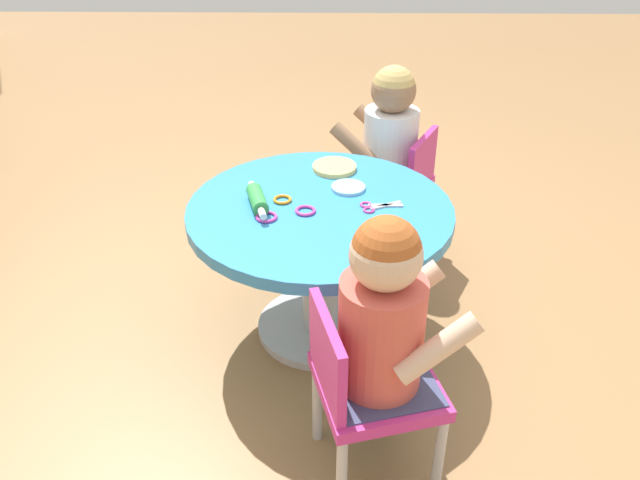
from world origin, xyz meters
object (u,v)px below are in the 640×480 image
(craft_table, at_px, (320,240))
(child_chair_right, at_px, (396,186))
(craft_scissors, at_px, (375,207))
(seated_child_right, at_px, (390,132))
(seated_child_left, at_px, (384,313))
(child_chair_left, at_px, (365,385))
(rolling_pin, at_px, (257,200))

(craft_table, xyz_separation_m, child_chair_right, (0.53, -0.30, -0.07))
(craft_table, height_order, craft_scissors, craft_scissors)
(craft_scissors, bearing_deg, seated_child_right, -8.76)
(seated_child_left, bearing_deg, child_chair_right, -6.84)
(child_chair_left, xyz_separation_m, craft_scissors, (0.59, -0.05, 0.20))
(child_chair_left, relative_size, seated_child_right, 1.05)
(rolling_pin, bearing_deg, craft_table, -88.73)
(child_chair_left, distance_m, craft_scissors, 0.62)
(child_chair_right, xyz_separation_m, seated_child_right, (0.02, 0.04, 0.23))
(craft_table, xyz_separation_m, seated_child_right, (0.55, -0.26, 0.16))
(rolling_pin, bearing_deg, seated_child_left, -148.02)
(craft_scissors, bearing_deg, child_chair_right, -12.77)
(child_chair_right, bearing_deg, craft_table, 150.74)
(craft_table, height_order, rolling_pin, rolling_pin)
(seated_child_right, distance_m, rolling_pin, 0.72)
(seated_child_right, bearing_deg, craft_scissors, 171.24)
(rolling_pin, height_order, craft_scissors, rolling_pin)
(seated_child_left, bearing_deg, seated_child_right, -4.94)
(craft_table, xyz_separation_m, craft_scissors, (-0.00, -0.18, 0.13))
(child_chair_left, height_order, rolling_pin, rolling_pin)
(craft_table, bearing_deg, rolling_pin, 91.27)
(craft_table, bearing_deg, seated_child_right, -25.49)
(craft_table, height_order, seated_child_left, seated_child_left)
(craft_table, distance_m, child_chair_right, 0.61)
(seated_child_right, xyz_separation_m, rolling_pin, (-0.55, 0.46, -0.01))
(craft_table, bearing_deg, child_chair_right, -29.26)
(child_chair_right, relative_size, craft_scissors, 3.81)
(rolling_pin, bearing_deg, child_chair_left, -151.28)
(seated_child_left, xyz_separation_m, rolling_pin, (0.58, 0.36, -0.01))
(craft_table, relative_size, rolling_pin, 3.73)
(craft_table, relative_size, child_chair_right, 1.59)
(child_chair_right, bearing_deg, child_chair_left, 171.29)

